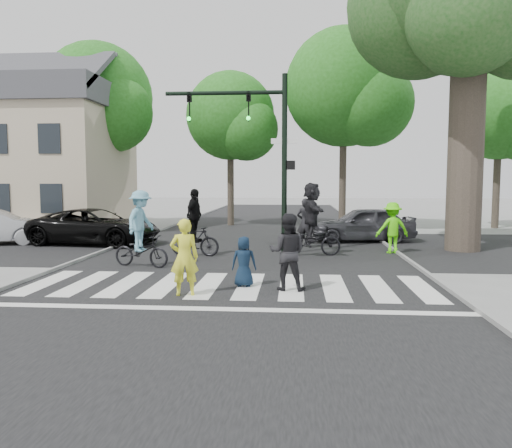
# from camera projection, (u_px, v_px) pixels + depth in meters

# --- Properties ---
(ground) EXTENTS (120.00, 120.00, 0.00)m
(ground) POSITION_uv_depth(u_px,v_px,m) (222.00, 295.00, 10.87)
(ground) COLOR gray
(ground) RESTS_ON ground
(road_stem) EXTENTS (10.00, 70.00, 0.01)m
(road_stem) POSITION_uv_depth(u_px,v_px,m) (245.00, 259.00, 15.83)
(road_stem) COLOR black
(road_stem) RESTS_ON ground
(road_cross) EXTENTS (70.00, 10.00, 0.01)m
(road_cross) POSITION_uv_depth(u_px,v_px,m) (253.00, 246.00, 18.81)
(road_cross) COLOR black
(road_cross) RESTS_ON ground
(curb_left) EXTENTS (0.10, 70.00, 0.10)m
(curb_left) POSITION_uv_depth(u_px,v_px,m) (91.00, 256.00, 16.23)
(curb_left) COLOR gray
(curb_left) RESTS_ON ground
(curb_right) EXTENTS (0.10, 70.00, 0.10)m
(curb_right) POSITION_uv_depth(u_px,v_px,m) (407.00, 260.00, 15.43)
(curb_right) COLOR gray
(curb_right) RESTS_ON ground
(crosswalk) EXTENTS (10.00, 3.85, 0.01)m
(crosswalk) POSITION_uv_depth(u_px,v_px,m) (226.00, 288.00, 11.53)
(crosswalk) COLOR silver
(crosswalk) RESTS_ON ground
(traffic_signal) EXTENTS (4.45, 0.29, 6.00)m
(traffic_signal) POSITION_uv_depth(u_px,v_px,m) (259.00, 138.00, 16.65)
(traffic_signal) COLOR black
(traffic_signal) RESTS_ON ground
(bg_tree_0) EXTENTS (5.46, 5.20, 8.97)m
(bg_tree_0) POSITION_uv_depth(u_px,v_px,m) (16.00, 113.00, 27.30)
(bg_tree_0) COLOR brown
(bg_tree_0) RESTS_ON ground
(bg_tree_1) EXTENTS (6.09, 5.80, 9.80)m
(bg_tree_1) POSITION_uv_depth(u_px,v_px,m) (101.00, 101.00, 26.34)
(bg_tree_1) COLOR brown
(bg_tree_1) RESTS_ON ground
(bg_tree_2) EXTENTS (5.04, 4.80, 8.40)m
(bg_tree_2) POSITION_uv_depth(u_px,v_px,m) (234.00, 119.00, 27.00)
(bg_tree_2) COLOR brown
(bg_tree_2) RESTS_ON ground
(bg_tree_3) EXTENTS (6.30, 6.00, 10.20)m
(bg_tree_3) POSITION_uv_depth(u_px,v_px,m) (351.00, 92.00, 25.08)
(bg_tree_3) COLOR brown
(bg_tree_3) RESTS_ON ground
(bg_tree_4) EXTENTS (4.83, 4.60, 8.15)m
(bg_tree_4) POSITION_uv_depth(u_px,v_px,m) (505.00, 119.00, 25.42)
(bg_tree_4) COLOR brown
(bg_tree_4) RESTS_ON ground
(house) EXTENTS (8.40, 8.10, 8.82)m
(house) POSITION_uv_depth(u_px,v_px,m) (38.00, 154.00, 25.32)
(house) COLOR beige
(house) RESTS_ON ground
(pedestrian_woman) EXTENTS (0.69, 0.54, 1.68)m
(pedestrian_woman) POSITION_uv_depth(u_px,v_px,m) (184.00, 257.00, 10.76)
(pedestrian_woman) COLOR yellow
(pedestrian_woman) RESTS_ON ground
(pedestrian_child) EXTENTS (0.60, 0.40, 1.19)m
(pedestrian_child) POSITION_uv_depth(u_px,v_px,m) (244.00, 262.00, 11.70)
(pedestrian_child) COLOR #0E1E32
(pedestrian_child) RESTS_ON ground
(pedestrian_adult) EXTENTS (0.91, 0.74, 1.76)m
(pedestrian_adult) POSITION_uv_depth(u_px,v_px,m) (287.00, 252.00, 11.30)
(pedestrian_adult) COLOR black
(pedestrian_adult) RESTS_ON ground
(cyclist_left) EXTENTS (1.85, 1.27, 2.21)m
(cyclist_left) POSITION_uv_depth(u_px,v_px,m) (141.00, 234.00, 14.34)
(cyclist_left) COLOR black
(cyclist_left) RESTS_ON ground
(cyclist_mid) EXTENTS (1.76, 1.10, 2.22)m
(cyclist_mid) POSITION_uv_depth(u_px,v_px,m) (195.00, 229.00, 16.42)
(cyclist_mid) COLOR black
(cyclist_mid) RESTS_ON ground
(cyclist_right) EXTENTS (1.96, 1.82, 2.43)m
(cyclist_right) POSITION_uv_depth(u_px,v_px,m) (312.00, 223.00, 16.45)
(cyclist_right) COLOR black
(cyclist_right) RESTS_ON ground
(car_suv) EXTENTS (5.29, 2.95, 1.40)m
(car_suv) POSITION_uv_depth(u_px,v_px,m) (95.00, 227.00, 19.40)
(car_suv) COLOR black
(car_suv) RESTS_ON ground
(car_grey) EXTENTS (4.32, 2.05, 1.43)m
(car_grey) POSITION_uv_depth(u_px,v_px,m) (362.00, 224.00, 20.30)
(car_grey) COLOR #3A3A3F
(car_grey) RESTS_ON ground
(bystander_hivis) EXTENTS (1.23, 0.84, 1.75)m
(bystander_hivis) POSITION_uv_depth(u_px,v_px,m) (392.00, 228.00, 17.01)
(bystander_hivis) COLOR #52E90B
(bystander_hivis) RESTS_ON ground
(bystander_dark) EXTENTS (0.77, 0.61, 1.84)m
(bystander_dark) POSITION_uv_depth(u_px,v_px,m) (305.00, 223.00, 18.49)
(bystander_dark) COLOR black
(bystander_dark) RESTS_ON ground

